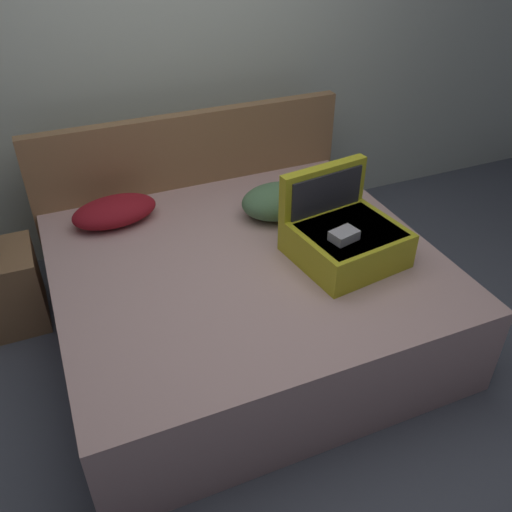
# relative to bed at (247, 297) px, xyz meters

# --- Properties ---
(ground_plane) EXTENTS (12.00, 12.00, 0.00)m
(ground_plane) POSITION_rel_bed_xyz_m (0.00, -0.40, -0.26)
(ground_plane) COLOR #4C515B
(back_wall) EXTENTS (8.00, 0.10, 2.60)m
(back_wall) POSITION_rel_bed_xyz_m (0.00, 1.25, 1.04)
(back_wall) COLOR #B7C1B2
(back_wall) RESTS_ON ground
(bed) EXTENTS (1.93, 1.75, 0.51)m
(bed) POSITION_rel_bed_xyz_m (0.00, 0.00, 0.00)
(bed) COLOR #BC9993
(bed) RESTS_ON ground
(headboard) EXTENTS (1.97, 0.08, 0.98)m
(headboard) POSITION_rel_bed_xyz_m (0.00, 0.91, 0.23)
(headboard) COLOR olive
(headboard) RESTS_ON ground
(hard_case_large) EXTENTS (0.57, 0.56, 0.43)m
(hard_case_large) POSITION_rel_bed_xyz_m (0.47, -0.18, 0.38)
(hard_case_large) COLOR gold
(hard_case_large) RESTS_ON bed
(pillow_near_headboard) EXTENTS (0.51, 0.33, 0.15)m
(pillow_near_headboard) POSITION_rel_bed_xyz_m (-0.55, 0.62, 0.33)
(pillow_near_headboard) COLOR maroon
(pillow_near_headboard) RESTS_ON bed
(pillow_center_head) EXTENTS (0.44, 0.34, 0.19)m
(pillow_center_head) POSITION_rel_bed_xyz_m (0.33, 0.33, 0.35)
(pillow_center_head) COLOR #4C724C
(pillow_center_head) RESTS_ON bed
(nightstand) EXTENTS (0.44, 0.40, 0.46)m
(nightstand) POSITION_rel_bed_xyz_m (-1.25, 0.62, -0.03)
(nightstand) COLOR olive
(nightstand) RESTS_ON ground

